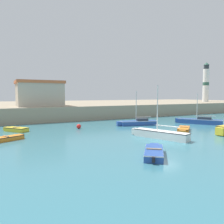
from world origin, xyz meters
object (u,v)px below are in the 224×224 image
object	(u,v)px
dinghy_orange_4	(5,139)
harbor_shed_near_wharf	(40,93)
dinghy_yellow_5	(16,129)
sailboat_blue_3	(138,122)
sailboat_blue_0	(200,121)
dinghy_orange_7	(184,129)
sailboat_white_1	(160,134)
mooring_buoy	(79,126)
dinghy_blue_6	(154,152)
lighthouse	(206,83)

from	to	relation	value
dinghy_orange_4	harbor_shed_near_wharf	bearing A→B (deg)	70.36
dinghy_orange_4	dinghy_yellow_5	xyz separation A→B (m)	(1.39, 5.71, 0.03)
sailboat_blue_3	dinghy_yellow_5	xyz separation A→B (m)	(-16.45, 2.46, -0.15)
sailboat_blue_0	dinghy_orange_7	bearing A→B (deg)	-152.86
sailboat_blue_0	dinghy_yellow_5	world-z (taller)	sailboat_blue_0
sailboat_white_1	mooring_buoy	distance (m)	11.37
dinghy_blue_6	mooring_buoy	size ratio (longest dim) A/B	6.33
dinghy_orange_4	dinghy_yellow_5	world-z (taller)	dinghy_yellow_5
sailboat_blue_0	sailboat_white_1	xyz separation A→B (m)	(-12.80, -5.86, -0.02)
sailboat_blue_0	dinghy_orange_7	size ratio (longest dim) A/B	1.63
dinghy_orange_7	mooring_buoy	size ratio (longest dim) A/B	6.33
harbor_shed_near_wharf	dinghy_orange_4	bearing A→B (deg)	-109.64
sailboat_blue_0	mooring_buoy	bearing A→B (deg)	166.98
dinghy_orange_4	dinghy_blue_6	distance (m)	14.45
lighthouse	mooring_buoy	bearing A→B (deg)	-159.46
sailboat_blue_3	mooring_buoy	bearing A→B (deg)	173.71
lighthouse	dinghy_yellow_5	bearing A→B (deg)	-163.69
sailboat_blue_3	dinghy_orange_7	world-z (taller)	sailboat_blue_3
dinghy_yellow_5	harbor_shed_near_wharf	world-z (taller)	harbor_shed_near_wharf
dinghy_orange_4	dinghy_blue_6	size ratio (longest dim) A/B	0.98
dinghy_orange_4	dinghy_yellow_5	distance (m)	5.88
dinghy_orange_7	sailboat_white_1	bearing A→B (deg)	-158.72
sailboat_blue_0	lighthouse	bearing A→B (deg)	37.93
dinghy_yellow_5	sailboat_blue_3	bearing A→B (deg)	-8.52
sailboat_blue_3	harbor_shed_near_wharf	world-z (taller)	harbor_shed_near_wharf
mooring_buoy	sailboat_blue_0	bearing A→B (deg)	-13.02
sailboat_white_1	sailboat_blue_3	bearing A→B (deg)	68.72
dinghy_orange_7	lighthouse	world-z (taller)	lighthouse
sailboat_blue_0	harbor_shed_near_wharf	xyz separation A→B (m)	(-20.87, 17.40, 4.30)
sailboat_white_1	harbor_shed_near_wharf	xyz separation A→B (m)	(-8.08, 23.26, 4.32)
sailboat_blue_3	dinghy_orange_4	xyz separation A→B (m)	(-17.83, -3.25, -0.19)
dinghy_yellow_5	dinghy_orange_7	bearing A→B (deg)	-26.57
dinghy_orange_4	sailboat_blue_0	bearing A→B (deg)	0.07
sailboat_white_1	lighthouse	size ratio (longest dim) A/B	0.55
dinghy_orange_4	dinghy_yellow_5	size ratio (longest dim) A/B	1.17
harbor_shed_near_wharf	sailboat_white_1	bearing A→B (deg)	-70.85
sailboat_blue_3	sailboat_blue_0	bearing A→B (deg)	-19.14
sailboat_white_1	dinghy_orange_4	world-z (taller)	sailboat_white_1
mooring_buoy	dinghy_orange_7	bearing A→B (deg)	-35.36
dinghy_orange_7	mooring_buoy	world-z (taller)	mooring_buoy
sailboat_blue_0	harbor_shed_near_wharf	world-z (taller)	harbor_shed_near_wharf
sailboat_blue_3	dinghy_yellow_5	bearing A→B (deg)	171.48
sailboat_blue_0	lighthouse	world-z (taller)	lighthouse
dinghy_yellow_5	harbor_shed_near_wharf	distance (m)	13.45
lighthouse	harbor_shed_near_wharf	xyz separation A→B (m)	(-48.00, -3.74, -3.32)
dinghy_orange_7	harbor_shed_near_wharf	size ratio (longest dim) A/B	0.49
sailboat_white_1	sailboat_blue_3	size ratio (longest dim) A/B	1.04
dinghy_blue_6	mooring_buoy	bearing A→B (deg)	92.26
sailboat_blue_0	sailboat_blue_3	distance (m)	9.81
sailboat_blue_0	dinghy_blue_6	distance (m)	20.62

